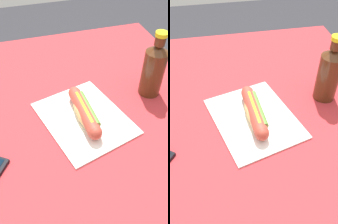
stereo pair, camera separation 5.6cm
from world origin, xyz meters
The scene contains 5 objects.
ground_plane centered at (0.00, 0.00, 0.00)m, with size 6.00×6.00×0.00m, color #2D2D33.
dining_table centered at (0.00, 0.00, 0.64)m, with size 1.08×0.99×0.77m.
paper_wrapper centered at (0.03, 0.03, 0.78)m, with size 0.29×0.23×0.01m, color white.
hot_dog centered at (0.03, 0.03, 0.81)m, with size 0.23×0.06×0.05m.
soda_bottle centered at (-0.03, 0.29, 0.87)m, with size 0.07×0.07×0.22m.
Camera 2 is at (0.57, -0.07, 1.34)m, focal length 39.85 mm.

